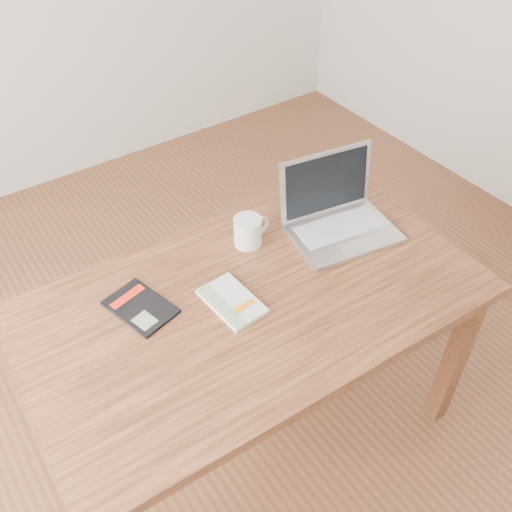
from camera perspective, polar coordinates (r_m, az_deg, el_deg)
room at (r=1.48m, az=-3.59°, el=15.01°), size 4.04×4.04×2.70m
desk at (r=1.83m, az=-0.21°, el=-6.02°), size 1.44×0.86×0.75m
white_guidebook at (r=1.74m, az=-2.43°, el=-4.58°), size 0.14×0.22×0.02m
black_guidebook at (r=1.77m, az=-11.48°, el=-5.03°), size 0.19×0.24×0.01m
laptop at (r=2.00m, az=8.13°, el=4.05°), size 0.40×0.34×0.25m
coffee_mug at (r=1.92m, az=-0.75°, el=2.56°), size 0.14×0.10×0.10m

